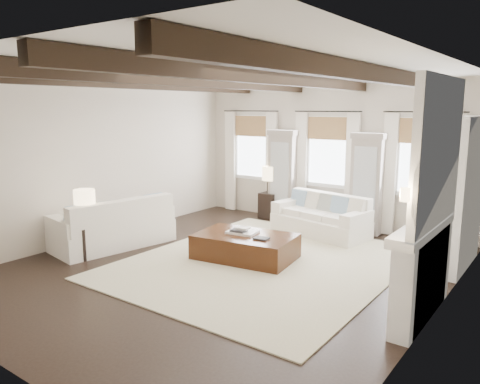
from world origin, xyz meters
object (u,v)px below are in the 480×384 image
Objects in this scene: side_table_front at (87,240)px; side_table_back at (270,206)px; sofa_back at (322,219)px; ottoman at (245,247)px; sofa_left at (115,227)px.

side_table_front is 4.51m from side_table_back.
side_table_back is at bearing 75.70° from side_table_front.
side_table_back is (-1.69, 0.61, -0.04)m from sofa_back.
ottoman is at bearing -99.22° from sofa_back.
ottoman is at bearing 31.69° from side_table_front.
side_table_back reaches higher than side_table_front.
sofa_left is 1.40× the size of ottoman.
sofa_back is 3.42× the size of side_table_back.
sofa_left reaches higher than side_table_back.
sofa_left is 2.60m from ottoman.
sofa_back is 4.19m from sofa_left.
sofa_back is 3.75× the size of side_table_front.
side_table_back reaches higher than ottoman.
sofa_back reaches higher than side_table_back.
ottoman is 3.16m from side_table_back.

